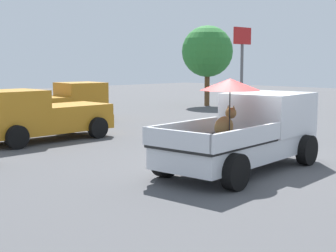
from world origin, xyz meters
TOP-DOWN VIEW (x-y plane):
  - ground_plane at (0.00, 0.00)m, footprint 80.00×80.00m
  - pickup_truck_main at (0.45, 0.04)m, footprint 5.20×2.63m
  - pickup_truck_red at (2.32, 11.85)m, footprint 4.94×2.51m
  - pickup_truck_far at (-1.13, 7.83)m, footprint 4.84×2.26m
  - motel_sign at (11.99, 9.12)m, footprint 1.40×0.16m
  - tree_by_lot at (13.87, 13.25)m, footprint 3.20×3.20m

SIDE VIEW (x-z plane):
  - ground_plane at x=0.00m, z-range 0.00..0.00m
  - pickup_truck_red at x=2.32m, z-range -0.03..1.77m
  - pickup_truck_far at x=-1.13m, z-range -0.03..1.77m
  - pickup_truck_main at x=0.45m, z-range -0.17..2.15m
  - motel_sign at x=11.99m, z-range 0.96..5.56m
  - tree_by_lot at x=13.87m, z-range 0.89..5.91m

